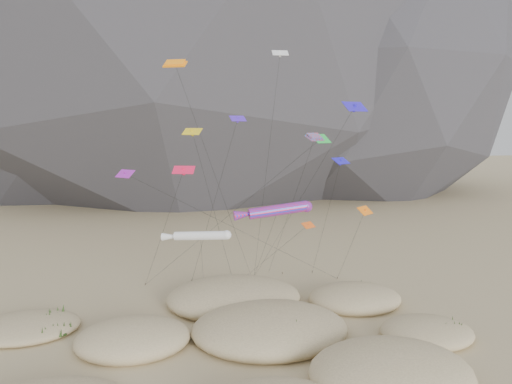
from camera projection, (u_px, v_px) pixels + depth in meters
ground at (271, 362)px, 44.27m from camera, size 500.00×500.00×0.00m
dunes at (251, 338)px, 47.49m from camera, size 49.09×35.43×4.14m
dune_grass at (256, 339)px, 47.08m from camera, size 41.52×28.20×1.58m
kite_stakes at (247, 279)px, 67.70m from camera, size 25.70×3.84×0.30m
rainbow_tube_kite at (275, 210)px, 49.36m from camera, size 8.04×18.50×13.39m
white_tube_kite at (198, 236)px, 50.17m from camera, size 6.87×18.97×10.56m
orange_parafoil at (176, 68)px, 52.26m from camera, size 11.68×10.98×27.72m
multi_parafoil at (314, 139)px, 53.23m from camera, size 2.52×17.22×20.07m
delta_kites at (279, 149)px, 54.58m from camera, size 28.24×18.37×29.58m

